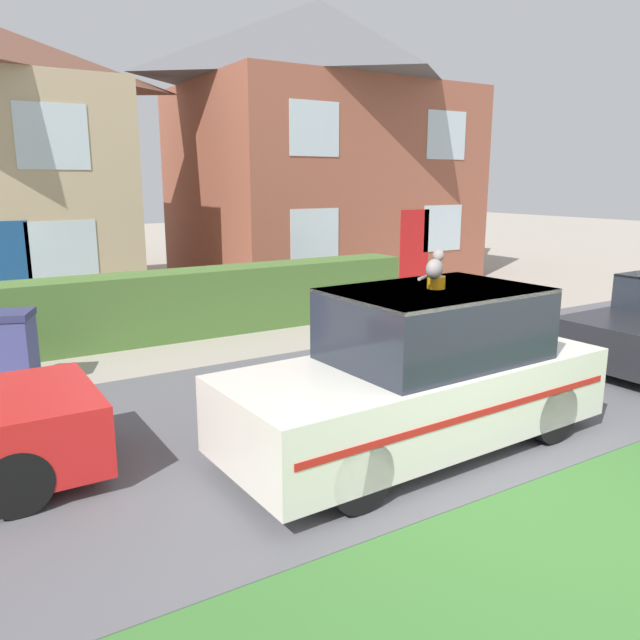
{
  "coord_description": "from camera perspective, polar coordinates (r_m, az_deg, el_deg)",
  "views": [
    {
      "loc": [
        -4.38,
        -2.95,
        2.88
      ],
      "look_at": [
        -0.08,
        4.01,
        1.05
      ],
      "focal_mm": 35.0,
      "sensor_mm": 36.0,
      "label": 1
    }
  ],
  "objects": [
    {
      "name": "police_car",
      "position": [
        6.87,
        9.29,
        -4.95
      ],
      "size": [
        4.43,
        1.86,
        1.88
      ],
      "rotation": [
        0.0,
        0.0,
        3.18
      ],
      "color": "black",
      "rests_on": "road_strip"
    },
    {
      "name": "wheelie_bin",
      "position": [
        9.83,
        -26.42,
        -2.42
      ],
      "size": [
        0.81,
        0.82,
        1.1
      ],
      "rotation": [
        0.0,
        0.0,
        -0.36
      ],
      "color": "#474C8C",
      "rests_on": "ground"
    },
    {
      "name": "cat",
      "position": [
        6.53,
        10.47,
        4.81
      ],
      "size": [
        0.36,
        0.26,
        0.31
      ],
      "rotation": [
        0.0,
        0.0,
        0.48
      ],
      "color": "gray",
      "rests_on": "police_car"
    },
    {
      "name": "ground_plane",
      "position": [
        6.01,
        22.2,
        -17.03
      ],
      "size": [
        80.0,
        80.0,
        0.0
      ],
      "primitive_type": "plane",
      "color": "#A89E8E"
    },
    {
      "name": "garden_hedge",
      "position": [
        12.11,
        -10.51,
        1.66
      ],
      "size": [
        8.71,
        0.88,
        1.25
      ],
      "primitive_type": "cube",
      "color": "#4C7233",
      "rests_on": "ground"
    },
    {
      "name": "lawn_verge",
      "position": [
        5.75,
        27.0,
        -18.89
      ],
      "size": [
        28.0,
        2.61,
        0.01
      ],
      "primitive_type": "cube",
      "color": "#3D7533",
      "rests_on": "ground"
    },
    {
      "name": "house_right",
      "position": [
        19.62,
        -0.04,
        16.15
      ],
      "size": [
        8.16,
        6.79,
        8.01
      ],
      "color": "#93513D",
      "rests_on": "ground"
    },
    {
      "name": "road_strip",
      "position": [
        8.23,
        2.72,
        -7.85
      ],
      "size": [
        28.0,
        5.32,
        0.01
      ],
      "primitive_type": "cube",
      "color": "#5B5B60",
      "rests_on": "ground"
    }
  ]
}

